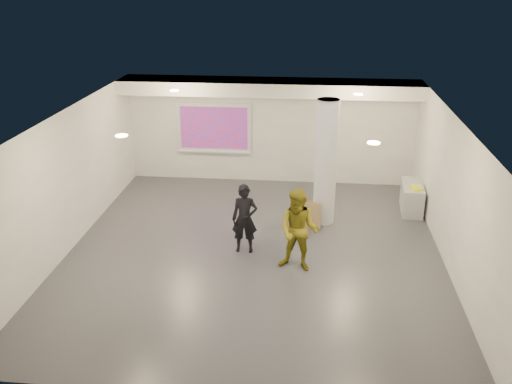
# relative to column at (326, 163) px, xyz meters

# --- Properties ---
(floor) EXTENTS (8.00, 9.00, 0.01)m
(floor) POSITION_rel_column_xyz_m (-1.50, -1.80, -1.50)
(floor) COLOR #3C3E44
(floor) RESTS_ON ground
(ceiling) EXTENTS (8.00, 9.00, 0.01)m
(ceiling) POSITION_rel_column_xyz_m (-1.50, -1.80, 1.50)
(ceiling) COLOR silver
(ceiling) RESTS_ON floor
(wall_back) EXTENTS (8.00, 0.01, 3.00)m
(wall_back) POSITION_rel_column_xyz_m (-1.50, 2.70, 0.00)
(wall_back) COLOR silver
(wall_back) RESTS_ON floor
(wall_front) EXTENTS (8.00, 0.01, 3.00)m
(wall_front) POSITION_rel_column_xyz_m (-1.50, -6.30, 0.00)
(wall_front) COLOR silver
(wall_front) RESTS_ON floor
(wall_left) EXTENTS (0.01, 9.00, 3.00)m
(wall_left) POSITION_rel_column_xyz_m (-5.50, -1.80, 0.00)
(wall_left) COLOR silver
(wall_left) RESTS_ON floor
(wall_right) EXTENTS (0.01, 9.00, 3.00)m
(wall_right) POSITION_rel_column_xyz_m (2.50, -1.80, 0.00)
(wall_right) COLOR silver
(wall_right) RESTS_ON floor
(soffit_band) EXTENTS (8.00, 1.10, 0.36)m
(soffit_band) POSITION_rel_column_xyz_m (-1.50, 2.15, 1.32)
(soffit_band) COLOR white
(soffit_band) RESTS_ON ceiling
(downlight_nw) EXTENTS (0.22, 0.22, 0.02)m
(downlight_nw) POSITION_rel_column_xyz_m (-3.70, 0.70, 1.48)
(downlight_nw) COLOR #FFC589
(downlight_nw) RESTS_ON ceiling
(downlight_ne) EXTENTS (0.22, 0.22, 0.02)m
(downlight_ne) POSITION_rel_column_xyz_m (0.70, 0.70, 1.48)
(downlight_ne) COLOR #FFC589
(downlight_ne) RESTS_ON ceiling
(downlight_sw) EXTENTS (0.22, 0.22, 0.02)m
(downlight_sw) POSITION_rel_column_xyz_m (-3.70, -3.30, 1.48)
(downlight_sw) COLOR #FFC589
(downlight_sw) RESTS_ON ceiling
(downlight_se) EXTENTS (0.22, 0.22, 0.02)m
(downlight_se) POSITION_rel_column_xyz_m (0.70, -3.30, 1.48)
(downlight_se) COLOR #FFC589
(downlight_se) RESTS_ON ceiling
(column) EXTENTS (0.52, 0.52, 3.00)m
(column) POSITION_rel_column_xyz_m (0.00, 0.00, 0.00)
(column) COLOR silver
(column) RESTS_ON floor
(projection_screen) EXTENTS (2.10, 0.13, 1.42)m
(projection_screen) POSITION_rel_column_xyz_m (-3.10, 2.65, 0.03)
(projection_screen) COLOR white
(projection_screen) RESTS_ON wall_back
(credenza) EXTENTS (0.60, 1.24, 0.70)m
(credenza) POSITION_rel_column_xyz_m (2.22, 0.88, -1.15)
(credenza) COLOR #A0A4A6
(credenza) RESTS_ON floor
(papers_stack) EXTENTS (0.26, 0.32, 0.02)m
(papers_stack) POSITION_rel_column_xyz_m (2.28, 0.74, -0.79)
(papers_stack) COLOR silver
(papers_stack) RESTS_ON credenza
(postit_pad) EXTENTS (0.30, 0.36, 0.03)m
(postit_pad) POSITION_rel_column_xyz_m (2.24, 0.59, -0.78)
(postit_pad) COLOR #E1F208
(postit_pad) RESTS_ON credenza
(cardboard_back) EXTENTS (0.48, 0.14, 0.52)m
(cardboard_back) POSITION_rel_column_xyz_m (-0.48, 0.01, -1.24)
(cardboard_back) COLOR olive
(cardboard_back) RESTS_ON floor
(cardboard_front) EXTENTS (0.57, 0.17, 0.63)m
(cardboard_front) POSITION_rel_column_xyz_m (-0.35, -0.42, -1.19)
(cardboard_front) COLOR olive
(cardboard_front) RESTS_ON floor
(woman) EXTENTS (0.56, 0.38, 1.52)m
(woman) POSITION_rel_column_xyz_m (-1.71, -1.74, -0.74)
(woman) COLOR black
(woman) RESTS_ON floor
(man) EXTENTS (0.98, 0.85, 1.73)m
(man) POSITION_rel_column_xyz_m (-0.54, -2.42, -0.64)
(man) COLOR olive
(man) RESTS_ON floor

